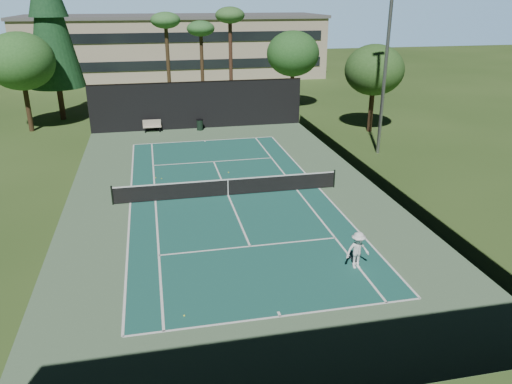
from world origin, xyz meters
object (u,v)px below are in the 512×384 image
(tennis_ball_b, at_px, (162,179))
(park_bench, at_px, (152,126))
(tennis_net, at_px, (228,187))
(tennis_ball_d, at_px, (156,178))
(tennis_ball_a, at_px, (184,316))
(tennis_ball_c, at_px, (229,172))
(player, at_px, (358,250))
(trash_bin, at_px, (200,125))

(tennis_ball_b, relative_size, park_bench, 0.04)
(tennis_net, relative_size, tennis_ball_b, 207.07)
(tennis_net, xyz_separation_m, tennis_ball_d, (-4.01, 3.85, -0.52))
(tennis_ball_a, relative_size, tennis_ball_c, 0.89)
(player, bearing_deg, tennis_ball_a, -170.20)
(tennis_ball_d, bearing_deg, player, -58.31)
(player, bearing_deg, trash_bin, 94.19)
(tennis_ball_a, relative_size, tennis_ball_d, 0.92)
(tennis_ball_a, xyz_separation_m, tennis_ball_d, (-0.65, 14.99, 0.00))
(player, bearing_deg, tennis_ball_c, 99.41)
(park_bench, bearing_deg, trash_bin, -3.74)
(tennis_ball_b, distance_m, trash_bin, 12.26)
(tennis_ball_d, height_order, trash_bin, trash_bin)
(tennis_net, relative_size, park_bench, 8.60)
(tennis_ball_c, distance_m, tennis_ball_d, 4.65)
(tennis_ball_a, distance_m, trash_bin, 26.68)
(tennis_ball_a, bearing_deg, trash_bin, 82.76)
(tennis_ball_b, relative_size, trash_bin, 0.07)
(player, height_order, tennis_ball_d, player)
(trash_bin, bearing_deg, tennis_ball_c, -86.78)
(tennis_net, bearing_deg, tennis_ball_b, 135.15)
(tennis_ball_a, distance_m, park_bench, 26.74)
(player, xyz_separation_m, park_bench, (-8.02, 24.75, -0.27))
(tennis_ball_a, height_order, tennis_ball_d, tennis_ball_d)
(tennis_net, distance_m, tennis_ball_b, 5.17)
(tennis_net, height_order, tennis_ball_d, tennis_net)
(tennis_net, bearing_deg, tennis_ball_a, -106.78)
(tennis_ball_c, xyz_separation_m, trash_bin, (-0.64, 11.45, 0.44))
(tennis_net, height_order, trash_bin, tennis_net)
(tennis_ball_c, bearing_deg, tennis_ball_b, -176.80)
(tennis_ball_a, distance_m, tennis_ball_d, 15.00)
(tennis_ball_c, distance_m, park_bench, 12.61)
(tennis_net, relative_size, tennis_ball_d, 173.69)
(tennis_ball_c, relative_size, trash_bin, 0.08)
(tennis_ball_a, relative_size, tennis_ball_b, 1.10)
(tennis_ball_c, height_order, trash_bin, trash_bin)
(tennis_ball_c, height_order, tennis_ball_d, tennis_ball_c)
(park_bench, bearing_deg, tennis_ball_c, -68.41)
(tennis_ball_a, xyz_separation_m, park_bench, (-0.63, 26.72, 0.51))
(tennis_ball_a, height_order, park_bench, park_bench)
(tennis_ball_d, distance_m, trash_bin, 12.16)
(tennis_net, xyz_separation_m, tennis_ball_a, (-3.36, -11.14, -0.52))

